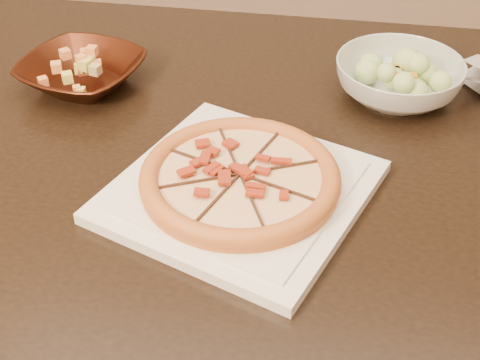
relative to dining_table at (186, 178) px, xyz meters
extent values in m
cube|color=black|center=(0.00, 0.00, 0.07)|extent=(1.54, 1.03, 0.04)
cube|color=silver|center=(0.11, -0.15, 0.10)|extent=(0.44, 0.44, 0.02)
cube|color=silver|center=(0.11, -0.15, 0.11)|extent=(0.37, 0.37, 0.00)
cylinder|color=#B65D2E|center=(0.11, -0.15, 0.12)|extent=(0.28, 0.28, 0.01)
torus|color=#B65D2E|center=(0.11, -0.15, 0.13)|extent=(0.29, 0.29, 0.03)
cylinder|color=beige|center=(0.11, -0.15, 0.13)|extent=(0.23, 0.23, 0.01)
cube|color=#341D12|center=(0.11, -0.15, 0.13)|extent=(0.11, 0.26, 0.01)
cube|color=#341D12|center=(0.11, -0.15, 0.13)|extent=(0.11, 0.26, 0.01)
cube|color=#341D12|center=(0.11, -0.15, 0.13)|extent=(0.26, 0.11, 0.01)
cube|color=#341D12|center=(0.11, -0.15, 0.13)|extent=(0.26, 0.11, 0.01)
cube|color=#A8251C|center=(0.13, -0.16, 0.14)|extent=(0.03, 0.02, 0.00)
cube|color=#A8251C|center=(0.16, -0.15, 0.14)|extent=(0.02, 0.02, 0.00)
cube|color=#A8251C|center=(0.18, -0.13, 0.14)|extent=(0.03, 0.02, 0.00)
cube|color=#A8251C|center=(0.14, -0.14, 0.14)|extent=(0.03, 0.02, 0.00)
cube|color=#A8251C|center=(0.14, -0.11, 0.14)|extent=(0.03, 0.03, 0.00)
cube|color=#A8251C|center=(0.14, -0.07, 0.14)|extent=(0.02, 0.03, 0.00)
cube|color=#A8251C|center=(0.11, -0.11, 0.14)|extent=(0.01, 0.02, 0.00)
cube|color=#A8251C|center=(0.09, -0.09, 0.14)|extent=(0.02, 0.03, 0.00)
cube|color=#A8251C|center=(0.06, -0.08, 0.14)|extent=(0.03, 0.03, 0.00)
cube|color=#A8251C|center=(0.07, -0.13, 0.14)|extent=(0.03, 0.02, 0.00)
cube|color=#A8251C|center=(0.04, -0.13, 0.14)|extent=(0.03, 0.02, 0.00)
cube|color=#A8251C|center=(0.09, -0.15, 0.14)|extent=(0.03, 0.02, 0.00)
cube|color=#A8251C|center=(0.06, -0.17, 0.14)|extent=(0.03, 0.02, 0.00)
cube|color=#A8251C|center=(0.05, -0.20, 0.14)|extent=(0.03, 0.03, 0.00)
cube|color=#A8251C|center=(0.10, -0.18, 0.14)|extent=(0.02, 0.03, 0.00)
cube|color=#A8251C|center=(0.10, -0.21, 0.14)|extent=(0.02, 0.03, 0.00)
cube|color=#A8251C|center=(0.13, -0.24, 0.14)|extent=(0.02, 0.03, 0.00)
cube|color=#A8251C|center=(0.13, -0.19, 0.14)|extent=(0.02, 0.03, 0.00)
cube|color=#A8251C|center=(0.16, -0.20, 0.14)|extent=(0.03, 0.03, 0.00)
imported|color=#411C0F|center=(-0.21, 0.13, 0.12)|extent=(0.26, 0.26, 0.05)
cube|color=tan|center=(-0.21, 0.13, 0.16)|extent=(0.03, 0.03, 0.03)
cube|color=#EB8345|center=(-0.19, 0.14, 0.16)|extent=(0.03, 0.03, 0.03)
cube|color=#D4C54E|center=(-0.19, 0.15, 0.16)|extent=(0.03, 0.03, 0.03)
cube|color=tan|center=(-0.19, 0.17, 0.16)|extent=(0.03, 0.03, 0.03)
cube|color=#EB8345|center=(-0.21, 0.14, 0.16)|extent=(0.03, 0.03, 0.03)
cube|color=#D4C54E|center=(-0.21, 0.15, 0.16)|extent=(0.03, 0.03, 0.03)
cube|color=tan|center=(-0.23, 0.16, 0.16)|extent=(0.03, 0.03, 0.03)
cube|color=#EB8345|center=(-0.21, 0.13, 0.16)|extent=(0.03, 0.03, 0.03)
cube|color=#D4C54E|center=(-0.22, 0.14, 0.16)|extent=(0.03, 0.03, 0.03)
cube|color=tan|center=(-0.24, 0.13, 0.16)|extent=(0.03, 0.03, 0.03)
cube|color=#EB8345|center=(-0.25, 0.12, 0.16)|extent=(0.03, 0.03, 0.03)
cube|color=#D4C54E|center=(-0.21, 0.13, 0.16)|extent=(0.03, 0.03, 0.03)
cube|color=tan|center=(-0.22, 0.11, 0.16)|extent=(0.03, 0.03, 0.03)
cube|color=#EB8345|center=(-0.21, 0.09, 0.16)|extent=(0.03, 0.03, 0.03)
cube|color=#D4C54E|center=(-0.21, 0.13, 0.16)|extent=(0.03, 0.03, 0.03)
cube|color=tan|center=(-0.20, 0.12, 0.16)|extent=(0.03, 0.03, 0.03)
cube|color=#EB8345|center=(-0.18, 0.11, 0.16)|extent=(0.03, 0.03, 0.03)
cube|color=#D4C54E|center=(-0.17, 0.12, 0.16)|extent=(0.03, 0.03, 0.03)
imported|color=silver|center=(0.35, 0.16, 0.13)|extent=(0.27, 0.27, 0.07)
sphere|color=#B2CB7E|center=(0.35, 0.16, 0.18)|extent=(0.04, 0.04, 0.04)
sphere|color=#B2CB7E|center=(0.37, 0.17, 0.18)|extent=(0.04, 0.04, 0.04)
sphere|color=#B2CB7E|center=(0.38, 0.19, 0.18)|extent=(0.04, 0.04, 0.04)
sphere|color=#B2CB7E|center=(0.36, 0.17, 0.18)|extent=(0.04, 0.04, 0.04)
sphere|color=#B2CB7E|center=(0.35, 0.19, 0.18)|extent=(0.04, 0.04, 0.04)
sphere|color=#B2CB7E|center=(0.35, 0.16, 0.18)|extent=(0.04, 0.04, 0.04)
sphere|color=#B2CB7E|center=(0.33, 0.17, 0.18)|extent=(0.04, 0.04, 0.04)
sphere|color=#B2CB7E|center=(0.31, 0.16, 0.18)|extent=(0.04, 0.04, 0.04)
sphere|color=#B2CB7E|center=(0.34, 0.15, 0.18)|extent=(0.04, 0.04, 0.04)
sphere|color=#B2CB7E|center=(0.33, 0.13, 0.18)|extent=(0.04, 0.04, 0.04)
sphere|color=#B2CB7E|center=(0.35, 0.15, 0.18)|extent=(0.04, 0.04, 0.04)
sphere|color=#B2CB7E|center=(0.36, 0.13, 0.18)|extent=(0.04, 0.04, 0.04)
sphere|color=#B2CB7E|center=(0.38, 0.12, 0.18)|extent=(0.04, 0.04, 0.04)
sphere|color=#B2CB7E|center=(0.37, 0.15, 0.18)|extent=(0.04, 0.04, 0.04)
cube|color=orange|center=(0.38, 0.18, 0.17)|extent=(0.02, 0.02, 0.01)
cube|color=orange|center=(0.33, 0.18, 0.17)|extent=(0.02, 0.02, 0.01)
cube|color=orange|center=(0.33, 0.13, 0.17)|extent=(0.02, 0.02, 0.01)
cube|color=orange|center=(0.38, 0.13, 0.17)|extent=(0.02, 0.02, 0.01)
camera|label=1|loc=(0.20, -0.89, 0.72)|focal=50.00mm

